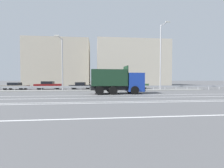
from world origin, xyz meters
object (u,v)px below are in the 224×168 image
(parked_car_2, at_px, (49,85))
(parked_car_5, at_px, (136,85))
(street_lamp_1, at_px, (62,62))
(parked_car_4, at_px, (108,86))
(parked_car_1, at_px, (15,86))
(parked_car_3, at_px, (81,86))
(dump_truck, at_px, (124,83))
(median_road_sign, at_px, (140,83))
(street_lamp_2, at_px, (161,55))

(parked_car_2, height_order, parked_car_5, parked_car_5)
(street_lamp_1, bearing_deg, parked_car_4, 32.88)
(parked_car_2, bearing_deg, street_lamp_1, 32.10)
(parked_car_1, bearing_deg, street_lamp_1, 60.43)
(parked_car_1, distance_m, parked_car_3, 11.68)
(parked_car_4, height_order, parked_car_5, parked_car_5)
(dump_truck, height_order, parked_car_5, dump_truck)
(parked_car_1, relative_size, parked_car_2, 0.89)
(median_road_sign, height_order, parked_car_4, median_road_sign)
(street_lamp_2, relative_size, parked_car_1, 2.51)
(parked_car_1, distance_m, parked_car_4, 16.75)
(street_lamp_1, distance_m, parked_car_1, 11.39)
(parked_car_4, bearing_deg, parked_car_5, 94.30)
(parked_car_3, bearing_deg, median_road_sign, 66.26)
(parked_car_4, bearing_deg, parked_car_1, -88.13)
(street_lamp_2, bearing_deg, parked_car_1, 168.37)
(parked_car_1, relative_size, parked_car_3, 1.00)
(parked_car_1, xyz_separation_m, parked_car_4, (16.74, -0.39, -0.00))
(street_lamp_2, distance_m, parked_car_5, 7.56)
(median_road_sign, bearing_deg, parked_car_1, 167.43)
(parked_car_3, xyz_separation_m, parked_car_5, (10.68, -0.38, 0.10))
(parked_car_3, bearing_deg, parked_car_1, -87.15)
(street_lamp_1, relative_size, parked_car_1, 1.90)
(parked_car_3, bearing_deg, dump_truck, 36.43)
(street_lamp_1, relative_size, parked_car_2, 1.69)
(median_road_sign, xyz_separation_m, parked_car_4, (-5.02, 4.46, -0.63))
(dump_truck, relative_size, street_lamp_1, 0.85)
(parked_car_3, relative_size, parked_car_5, 0.94)
(parked_car_2, relative_size, parked_car_3, 1.12)
(median_road_sign, bearing_deg, parked_car_5, 82.53)
(street_lamp_1, bearing_deg, parked_car_1, 151.24)
(parked_car_2, xyz_separation_m, parked_car_3, (5.96, -0.14, -0.09))
(street_lamp_2, height_order, parked_car_2, street_lamp_2)
(street_lamp_2, bearing_deg, parked_car_3, 158.61)
(dump_truck, distance_m, parked_car_3, 11.60)
(parked_car_1, distance_m, parked_car_2, 5.72)
(parked_car_2, bearing_deg, parked_car_3, 86.50)
(parked_car_3, bearing_deg, parked_car_5, 90.35)
(street_lamp_2, distance_m, parked_car_3, 15.33)
(parked_car_1, bearing_deg, parked_car_5, 88.46)
(dump_truck, distance_m, median_road_sign, 5.88)
(parked_car_2, distance_m, parked_car_3, 5.97)
(street_lamp_2, bearing_deg, parked_car_4, 150.29)
(median_road_sign, distance_m, parked_car_3, 11.25)
(dump_truck, bearing_deg, street_lamp_2, 119.58)
(dump_truck, distance_m, parked_car_4, 9.24)
(street_lamp_1, bearing_deg, parked_car_2, 124.28)
(median_road_sign, bearing_deg, street_lamp_2, -5.36)
(parked_car_1, height_order, parked_car_2, parked_car_2)
(median_road_sign, distance_m, street_lamp_2, 5.67)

